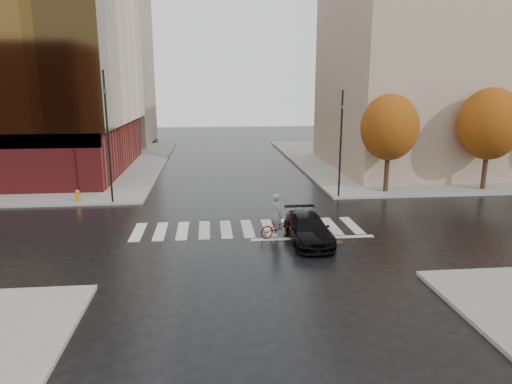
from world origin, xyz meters
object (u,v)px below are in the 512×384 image
Objects in this scene: fire_hydrant at (78,195)px; sedan at (308,229)px; traffic_light_ne at (341,138)px; cyclist at (278,222)px; traffic_light_nw at (107,127)px.

sedan is at bearing -33.28° from fire_hydrant.
traffic_light_ne reaches higher than sedan.
traffic_light_nw reaches higher than cyclist.
cyclist is 0.28× the size of traffic_light_nw.
cyclist is at bearing 61.05° from traffic_light_ne.
traffic_light_nw reaches higher than sedan.
traffic_light_nw is 14.32m from traffic_light_ne.
traffic_light_nw is 1.17× the size of traffic_light_ne.
traffic_light_ne is at bearing 84.79° from traffic_light_nw.
fire_hydrant is at bearing 5.11° from traffic_light_ne.
traffic_light_ne is at bearing -0.70° from fire_hydrant.
traffic_light_nw is (-9.23, 7.30, 3.98)m from cyclist.
traffic_light_ne is 8.67× the size of fire_hydrant.
cyclist reaches higher than sedan.
traffic_light_nw is at bearing 141.72° from sedan.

